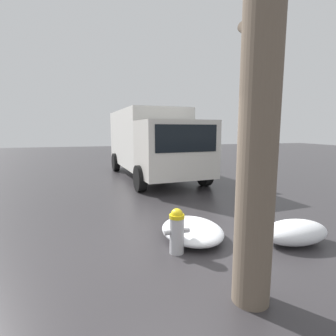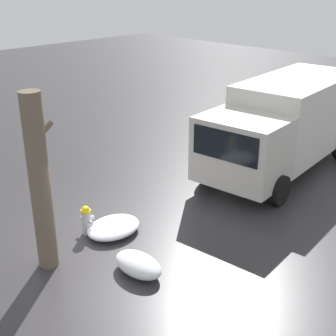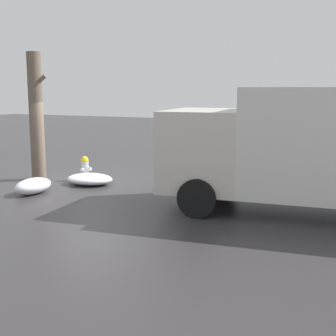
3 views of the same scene
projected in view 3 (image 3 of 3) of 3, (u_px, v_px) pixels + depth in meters
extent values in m
plane|color=#333033|center=(85.00, 180.00, 15.10)|extent=(60.00, 60.00, 0.00)
cylinder|color=#B7B7BC|center=(85.00, 171.00, 15.05)|extent=(0.25, 0.25, 0.62)
cylinder|color=yellow|center=(85.00, 160.00, 15.00)|extent=(0.26, 0.26, 0.06)
sphere|color=yellow|center=(85.00, 159.00, 14.99)|extent=(0.21, 0.21, 0.21)
cylinder|color=#B7B7BC|center=(90.00, 169.00, 14.98)|extent=(0.10, 0.12, 0.11)
cylinder|color=#B7B7BC|center=(88.00, 168.00, 15.20)|extent=(0.09, 0.10, 0.09)
cylinder|color=#B7B7BC|center=(82.00, 169.00, 14.88)|extent=(0.09, 0.10, 0.09)
cylinder|color=#6B5B4C|center=(36.00, 117.00, 14.91)|extent=(0.45, 0.45, 4.06)
cylinder|color=#6B5B4C|center=(40.00, 81.00, 14.64)|extent=(0.52, 0.13, 0.41)
cube|color=beige|center=(207.00, 149.00, 11.72)|extent=(2.13, 2.64, 1.95)
cube|color=black|center=(170.00, 132.00, 11.96)|extent=(0.21, 2.08, 0.86)
cylinder|color=black|center=(197.00, 198.00, 10.69)|extent=(0.92, 0.36, 0.90)
cylinder|color=black|center=(221.00, 179.00, 13.01)|extent=(0.92, 0.36, 0.90)
ellipsoid|color=white|center=(90.00, 179.00, 14.45)|extent=(1.47, 1.15, 0.32)
ellipsoid|color=white|center=(33.00, 186.00, 13.17)|extent=(0.74, 1.28, 0.43)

